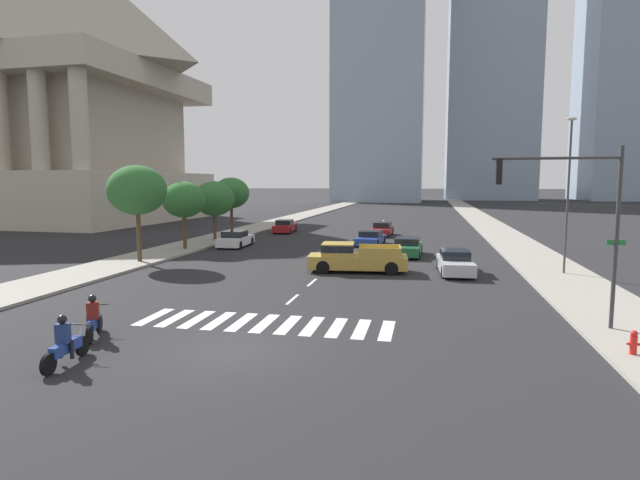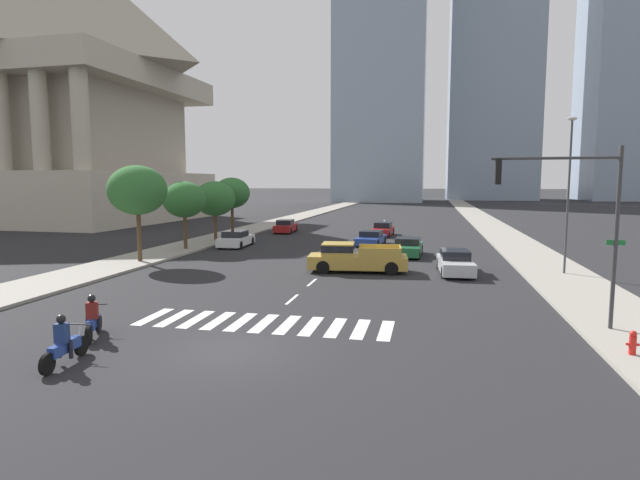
% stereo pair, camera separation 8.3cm
% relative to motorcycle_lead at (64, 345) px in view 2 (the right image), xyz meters
% --- Properties ---
extents(ground_plane, '(800.00, 800.00, 0.00)m').
position_rel_motorcycle_lead_xyz_m(ground_plane, '(4.20, 2.24, -0.58)').
color(ground_plane, '#232326').
extents(sidewalk_east, '(4.00, 260.00, 0.15)m').
position_rel_motorcycle_lead_xyz_m(sidewalk_east, '(17.23, 32.24, -0.51)').
color(sidewalk_east, gray).
rests_on(sidewalk_east, ground).
extents(sidewalk_west, '(4.00, 260.00, 0.15)m').
position_rel_motorcycle_lead_xyz_m(sidewalk_west, '(-8.83, 32.24, -0.51)').
color(sidewalk_west, gray).
rests_on(sidewalk_west, ground).
extents(crosswalk_near, '(9.45, 2.54, 0.01)m').
position_rel_motorcycle_lead_xyz_m(crosswalk_near, '(4.20, 5.34, -0.58)').
color(crosswalk_near, silver).
rests_on(crosswalk_near, ground).
extents(lane_divider_center, '(0.14, 50.00, 0.01)m').
position_rel_motorcycle_lead_xyz_m(lane_divider_center, '(4.20, 33.34, -0.58)').
color(lane_divider_center, silver).
rests_on(lane_divider_center, ground).
extents(motorcycle_lead, '(0.70, 2.21, 1.49)m').
position_rel_motorcycle_lead_xyz_m(motorcycle_lead, '(0.00, 0.00, 0.00)').
color(motorcycle_lead, black).
rests_on(motorcycle_lead, ground).
extents(motorcycle_trailing, '(1.07, 1.93, 1.49)m').
position_rel_motorcycle_lead_xyz_m(motorcycle_trailing, '(-0.84, 2.47, 0.00)').
color(motorcycle_trailing, black).
rests_on(motorcycle_trailing, ground).
extents(pickup_truck, '(5.84, 2.53, 1.67)m').
position_rel_motorcycle_lead_xyz_m(pickup_truck, '(5.80, 16.94, 0.23)').
color(pickup_truck, '#B28E38').
rests_on(pickup_truck, ground).
extents(sedan_silver_0, '(2.03, 4.72, 1.33)m').
position_rel_motorcycle_lead_xyz_m(sedan_silver_0, '(11.61, 17.63, 0.03)').
color(sedan_silver_0, '#B7BABF').
rests_on(sedan_silver_0, ground).
extents(sedan_blue_1, '(2.29, 4.64, 1.18)m').
position_rel_motorcycle_lead_xyz_m(sedan_blue_1, '(5.41, 29.96, -0.03)').
color(sedan_blue_1, navy).
rests_on(sedan_blue_1, ground).
extents(sedan_green_2, '(2.10, 4.51, 1.27)m').
position_rel_motorcycle_lead_xyz_m(sedan_green_2, '(8.65, 24.23, 0.01)').
color(sedan_green_2, '#1E6038').
rests_on(sedan_green_2, ground).
extents(sedan_white_3, '(2.01, 4.46, 1.32)m').
position_rel_motorcycle_lead_xyz_m(sedan_white_3, '(-5.12, 26.56, 0.03)').
color(sedan_white_3, silver).
rests_on(sedan_white_3, ground).
extents(sedan_red_4, '(2.01, 4.59, 1.30)m').
position_rel_motorcycle_lead_xyz_m(sedan_red_4, '(5.72, 37.62, 0.01)').
color(sedan_red_4, maroon).
rests_on(sedan_red_4, ground).
extents(sedan_red_5, '(2.03, 4.71, 1.34)m').
position_rel_motorcycle_lead_xyz_m(sedan_red_5, '(-4.42, 38.79, 0.04)').
color(sedan_red_5, maroon).
rests_on(sedan_red_5, ground).
extents(fire_hydrant, '(0.36, 0.20, 0.72)m').
position_rel_motorcycle_lead_xyz_m(fire_hydrant, '(16.03, 3.86, -0.07)').
color(fire_hydrant, red).
rests_on(fire_hydrant, sidewalk_east).
extents(traffic_signal_near, '(4.45, 0.28, 6.26)m').
position_rel_motorcycle_lead_xyz_m(traffic_signal_near, '(14.84, 6.70, 3.83)').
color(traffic_signal_near, '#333335').
rests_on(traffic_signal_near, sidewalk_east).
extents(street_lamp_east, '(0.50, 0.24, 8.55)m').
position_rel_motorcycle_lead_xyz_m(street_lamp_east, '(17.53, 18.09, 4.45)').
color(street_lamp_east, '#3F3F42').
rests_on(street_lamp_east, sidewalk_east).
extents(street_tree_nearest, '(3.69, 3.69, 6.11)m').
position_rel_motorcycle_lead_xyz_m(street_tree_nearest, '(-8.03, 17.21, 4.09)').
color(street_tree_nearest, '#4C3823').
rests_on(street_tree_nearest, sidewalk_west).
extents(street_tree_second, '(3.22, 3.22, 5.10)m').
position_rel_motorcycle_lead_xyz_m(street_tree_second, '(-8.03, 23.56, 3.29)').
color(street_tree_second, '#4C3823').
rests_on(street_tree_second, sidewalk_west).
extents(street_tree_third, '(3.52, 3.52, 5.12)m').
position_rel_motorcycle_lead_xyz_m(street_tree_third, '(-8.03, 29.22, 3.18)').
color(street_tree_third, '#4C3823').
rests_on(street_tree_third, sidewalk_west).
extents(street_tree_fourth, '(3.37, 3.37, 5.47)m').
position_rel_motorcycle_lead_xyz_m(street_tree_fourth, '(-8.03, 33.18, 3.59)').
color(street_tree_fourth, '#4C3823').
rests_on(street_tree_fourth, sidewalk_west).
extents(war_memorial, '(29.77, 29.77, 36.61)m').
position_rel_motorcycle_lead_xyz_m(war_memorial, '(-37.40, 48.69, 18.12)').
color(war_memorial, '#BCB29E').
rests_on(war_memorial, ground).
extents(office_tower_center_skyline, '(24.95, 22.52, 94.16)m').
position_rel_motorcycle_lead_xyz_m(office_tower_center_skyline, '(27.56, 150.80, 41.38)').
color(office_tower_center_skyline, '#8C9EB2').
rests_on(office_tower_center_skyline, ground).
extents(office_tower_right_skyline, '(21.09, 26.77, 85.78)m').
position_rel_motorcycle_lead_xyz_m(office_tower_right_skyline, '(63.65, 152.07, 41.78)').
color(office_tower_right_skyline, '#8C9EB2').
rests_on(office_tower_right_skyline, ground).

